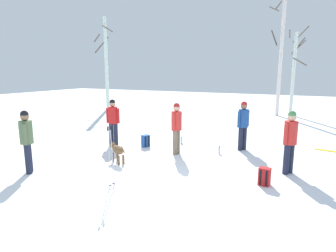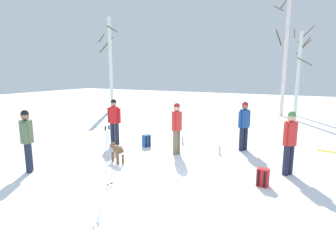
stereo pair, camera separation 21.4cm
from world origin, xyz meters
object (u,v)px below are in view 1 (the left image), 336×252
(birch_tree_1, at_px, (281,52))
(person_3, at_px, (243,122))
(water_bottle_1, at_px, (219,150))
(person_1, at_px, (113,119))
(person_2, at_px, (290,138))
(backpack_1, at_px, (145,141))
(birch_tree_0, at_px, (106,62))
(backpack_0, at_px, (265,177))
(person_0, at_px, (177,125))
(dog, at_px, (117,150))
(person_4, at_px, (27,138))
(ski_poles_1, at_px, (111,155))
(water_bottle_0, at_px, (182,141))
(birch_tree_2, at_px, (294,72))

(birch_tree_1, bearing_deg, person_3, -91.82)
(person_3, distance_m, water_bottle_1, 1.33)
(person_1, height_order, person_2, same)
(person_1, distance_m, backpack_1, 1.47)
(person_2, distance_m, birch_tree_0, 15.74)
(person_3, relative_size, backpack_0, 3.90)
(person_0, bearing_deg, person_1, 178.64)
(person_2, xyz_separation_m, dog, (-4.70, -1.26, -0.59))
(person_0, relative_size, backpack_0, 3.90)
(dog, bearing_deg, person_4, -132.89)
(person_2, xyz_separation_m, backpack_0, (-0.46, -1.12, -0.77))
(person_4, height_order, birch_tree_1, birch_tree_1)
(person_2, xyz_separation_m, person_3, (-1.60, 1.84, 0.00))
(dog, distance_m, backpack_1, 1.99)
(person_0, height_order, birch_tree_1, birch_tree_1)
(backpack_0, height_order, birch_tree_1, birch_tree_1)
(person_0, relative_size, ski_poles_1, 1.15)
(backpack_0, xyz_separation_m, birch_tree_1, (-0.86, 11.95, 3.65))
(birch_tree_0, bearing_deg, person_4, -61.13)
(backpack_0, distance_m, birch_tree_1, 12.52)
(water_bottle_1, xyz_separation_m, birch_tree_0, (-10.67, 7.77, 3.24))
(water_bottle_0, bearing_deg, birch_tree_0, 141.84)
(birch_tree_2, bearing_deg, ski_poles_1, -102.58)
(person_2, distance_m, backpack_1, 4.99)
(water_bottle_0, bearing_deg, person_3, 3.13)
(person_2, distance_m, ski_poles_1, 4.69)
(ski_poles_1, bearing_deg, birch_tree_0, 128.18)
(person_2, bearing_deg, water_bottle_1, 155.53)
(birch_tree_2, bearing_deg, person_1, -117.05)
(ski_poles_1, height_order, water_bottle_0, ski_poles_1)
(ski_poles_1, bearing_deg, person_0, 86.15)
(backpack_0, xyz_separation_m, water_bottle_1, (-1.73, 2.11, -0.09))
(water_bottle_1, distance_m, birch_tree_2, 10.82)
(water_bottle_0, distance_m, birch_tree_2, 10.54)
(person_0, bearing_deg, water_bottle_1, 25.45)
(birch_tree_2, bearing_deg, person_3, -96.47)
(person_4, xyz_separation_m, birch_tree_0, (-6.50, 11.80, 2.38))
(person_2, distance_m, water_bottle_1, 2.55)
(ski_poles_1, relative_size, water_bottle_0, 6.13)
(person_0, xyz_separation_m, water_bottle_1, (1.30, 0.62, -0.86))
(person_3, xyz_separation_m, person_4, (-4.75, -4.86, 0.00))
(person_2, height_order, birch_tree_1, birch_tree_1)
(backpack_1, bearing_deg, ski_poles_1, -71.76)
(ski_poles_1, bearing_deg, birch_tree_1, 80.14)
(water_bottle_1, bearing_deg, birch_tree_1, 84.97)
(person_4, bearing_deg, birch_tree_1, 70.04)
(person_1, distance_m, person_3, 4.71)
(person_2, relative_size, person_3, 1.00)
(person_4, relative_size, ski_poles_1, 1.15)
(person_1, bearing_deg, person_4, -94.07)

